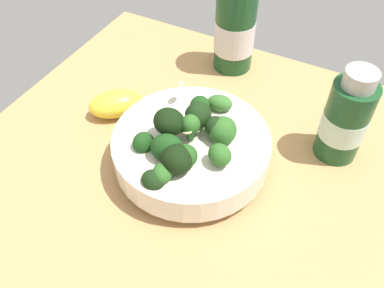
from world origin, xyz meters
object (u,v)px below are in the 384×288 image
at_px(lemon_wedge, 116,104).
at_px(bowl_of_broccoli, 191,146).
at_px(bottle_short, 235,27).
at_px(bottle_tall, 345,119).

bearing_deg(lemon_wedge, bowl_of_broccoli, -14.80).
xyz_separation_m(bowl_of_broccoli, lemon_wedge, (-0.15, 0.04, -0.02)).
bearing_deg(lemon_wedge, bottle_short, 61.35).
bearing_deg(bottle_short, lemon_wedge, -118.65).
height_order(lemon_wedge, bottle_tall, bottle_tall).
bearing_deg(bottle_tall, lemon_wedge, -166.24).
xyz_separation_m(lemon_wedge, bottle_short, (0.11, 0.19, 0.06)).
xyz_separation_m(bowl_of_broccoli, bottle_tall, (0.17, 0.12, 0.02)).
distance_m(bottle_tall, bottle_short, 0.24).
bearing_deg(bottle_short, bottle_tall, -29.29).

